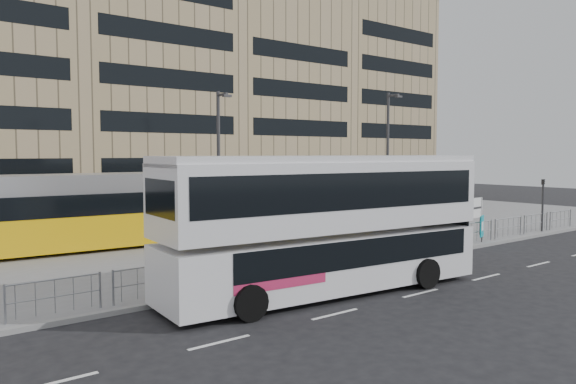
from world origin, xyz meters
TOP-DOWN VIEW (x-y plane):
  - ground at (0.00, 0.00)m, footprint 120.00×120.00m
  - plaza at (0.00, 12.00)m, footprint 64.00×24.00m
  - kerb at (0.00, 0.05)m, footprint 64.00×0.25m
  - building_row at (1.55, 34.27)m, footprint 70.40×18.40m
  - pedestrian_barrier at (2.00, 0.50)m, footprint 32.07×0.07m
  - road_markings at (1.00, -4.00)m, footprint 62.00×0.12m
  - double_decker_bus at (-4.52, -2.00)m, footprint 11.94×3.82m
  - tram at (-5.48, 10.88)m, footprint 30.94×4.94m
  - station_sign at (10.03, 1.86)m, footprint 1.85×0.26m
  - ad_panel at (8.63, 0.42)m, footprint 0.71×0.33m
  - pedestrian at (-2.38, 4.83)m, footprint 0.41×0.62m
  - traffic_light_west at (-8.24, 0.78)m, footprint 0.21×0.23m
  - traffic_light_east at (15.04, 0.50)m, footprint 0.20×0.23m
  - lamp_post_west at (-2.20, 8.66)m, footprint 0.45×1.04m
  - lamp_post_east at (10.00, 8.09)m, footprint 0.45×1.04m

SIDE VIEW (x-z plane):
  - ground at x=0.00m, z-range 0.00..0.00m
  - road_markings at x=1.00m, z-range 0.00..0.01m
  - kerb at x=0.00m, z-range -0.01..0.16m
  - plaza at x=0.00m, z-range 0.00..0.15m
  - ad_panel at x=8.63m, z-range 0.26..1.66m
  - pedestrian_barrier at x=2.00m, z-range 0.43..1.53m
  - pedestrian at x=-2.38m, z-range 0.15..1.83m
  - station_sign at x=10.03m, z-range 0.56..2.69m
  - tram at x=-5.48m, z-range 0.16..3.79m
  - traffic_light_west at x=-8.24m, z-range 0.57..3.67m
  - traffic_light_east at x=15.04m, z-range 0.57..3.67m
  - double_decker_bus at x=-4.52m, z-range 0.19..4.88m
  - lamp_post_west at x=-2.20m, z-range 0.52..8.28m
  - lamp_post_east at x=10.00m, z-range 0.53..8.96m
  - building_row at x=1.55m, z-range -2.69..28.51m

